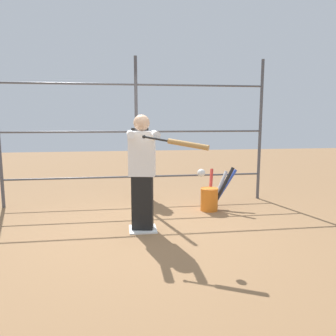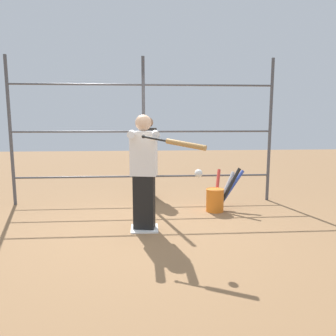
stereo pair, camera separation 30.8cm
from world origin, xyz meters
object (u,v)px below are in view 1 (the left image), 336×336
object	(u,v)px
batter	(142,169)
bystander_behind_fence	(140,156)
softball_in_flight	(201,173)
bat_bucket	(211,197)
baseball_bat_swinging	(182,143)

from	to	relation	value
batter	bystander_behind_fence	bearing A→B (deg)	-92.44
batter	bystander_behind_fence	distance (m)	2.06
softball_in_flight	bystander_behind_fence	world-z (taller)	bystander_behind_fence
batter	softball_in_flight	xyz separation A→B (m)	(-0.65, 0.88, 0.08)
softball_in_flight	bat_bucket	xyz separation A→B (m)	(-0.65, -1.80, -0.75)
baseball_bat_swinging	bystander_behind_fence	size ratio (longest dim) A/B	0.47
bat_bucket	baseball_bat_swinging	bearing A→B (deg)	62.60
softball_in_flight	baseball_bat_swinging	bearing A→B (deg)	-38.83
baseball_bat_swinging	bat_bucket	size ratio (longest dim) A/B	1.00
bat_bucket	bystander_behind_fence	world-z (taller)	bystander_behind_fence
bat_bucket	batter	bearing A→B (deg)	35.35
baseball_bat_swinging	bystander_behind_fence	distance (m)	2.84
batter	bystander_behind_fence	size ratio (longest dim) A/B	1.02
batter	bystander_behind_fence	xyz separation A→B (m)	(-0.09, -2.06, -0.05)
baseball_bat_swinging	softball_in_flight	world-z (taller)	baseball_bat_swinging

